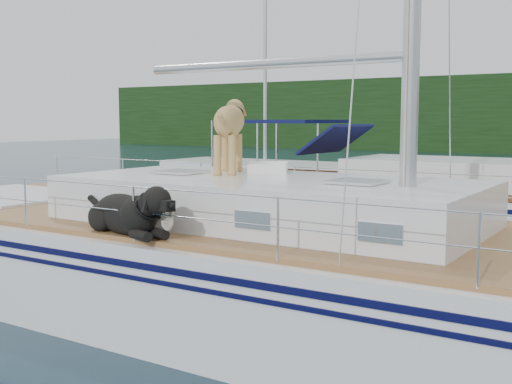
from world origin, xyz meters
The scene contains 4 objects.
ground centered at (0.00, 0.00, 0.00)m, with size 120.00×120.00×0.00m, color black.
main_sailboat centered at (0.09, 0.00, 0.68)m, with size 12.00×3.90×14.01m.
neighbor_sailboat centered at (0.47, 6.61, 0.63)m, with size 11.00×3.50×13.30m.
bg_boat_west centered at (-8.00, 14.00, 0.45)m, with size 8.00×3.00×11.65m.
Camera 1 is at (4.99, -6.75, 2.53)m, focal length 45.00 mm.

